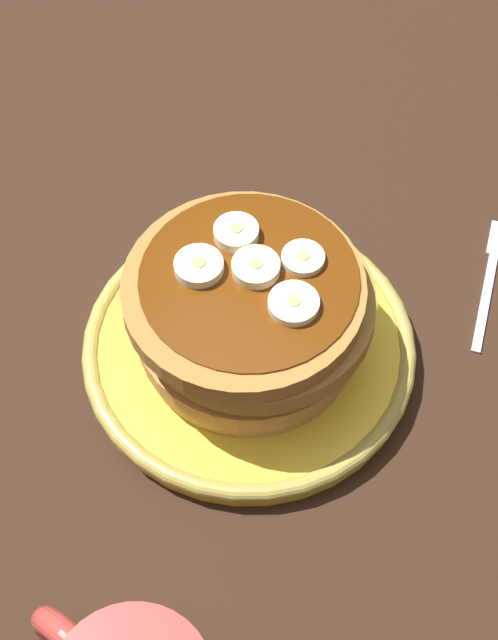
# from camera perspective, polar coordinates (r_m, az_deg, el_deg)

# --- Properties ---
(ground_plane) EXTENTS (1.40, 1.40, 0.03)m
(ground_plane) POSITION_cam_1_polar(r_m,az_deg,el_deg) (0.70, 0.00, -2.90)
(ground_plane) COLOR black
(plate) EXTENTS (0.24, 0.24, 0.02)m
(plate) POSITION_cam_1_polar(r_m,az_deg,el_deg) (0.68, 0.00, -1.74)
(plate) COLOR yellow
(plate) RESTS_ON ground_plane
(pancake_stack) EXTENTS (0.17, 0.17, 0.08)m
(pancake_stack) POSITION_cam_1_polar(r_m,az_deg,el_deg) (0.64, -0.07, 0.53)
(pancake_stack) COLOR tan
(pancake_stack) RESTS_ON plate
(banana_slice_0) EXTENTS (0.03, 0.03, 0.01)m
(banana_slice_0) POSITION_cam_1_polar(r_m,az_deg,el_deg) (0.60, 0.38, 3.28)
(banana_slice_0) COLOR #FDEEB5
(banana_slice_0) RESTS_ON pancake_stack
(banana_slice_1) EXTENTS (0.03, 0.03, 0.01)m
(banana_slice_1) POSITION_cam_1_polar(r_m,az_deg,el_deg) (0.61, 3.35, 3.80)
(banana_slice_1) COLOR beige
(banana_slice_1) RESTS_ON pancake_stack
(banana_slice_2) EXTENTS (0.03, 0.03, 0.01)m
(banana_slice_2) POSITION_cam_1_polar(r_m,az_deg,el_deg) (0.62, -0.80, 5.38)
(banana_slice_2) COLOR #FDF1C1
(banana_slice_2) RESTS_ON pancake_stack
(banana_slice_3) EXTENTS (0.03, 0.03, 0.01)m
(banana_slice_3) POSITION_cam_1_polar(r_m,az_deg,el_deg) (0.61, -3.12, 3.31)
(banana_slice_3) COLOR #F1F1C1
(banana_slice_3) RESTS_ON pancake_stack
(banana_slice_4) EXTENTS (0.03, 0.03, 0.01)m
(banana_slice_4) POSITION_cam_1_polar(r_m,az_deg,el_deg) (0.59, 2.82, 1.05)
(banana_slice_4) COLOR #FCE9C0
(banana_slice_4) RESTS_ON pancake_stack
(fork) EXTENTS (0.06, 0.12, 0.01)m
(fork) POSITION_cam_1_polar(r_m,az_deg,el_deg) (0.75, 14.66, 2.70)
(fork) COLOR silver
(fork) RESTS_ON ground_plane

